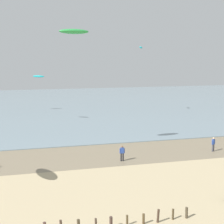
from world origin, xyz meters
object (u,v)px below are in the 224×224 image
Objects in this scene: person_nearest_camera at (122,153)px; person_trailing_behind at (213,144)px; kite_aloft_0 at (38,76)px; kite_aloft_4 at (74,31)px; kite_aloft_2 at (141,47)px.

person_nearest_camera and person_trailing_behind have the same top height.
kite_aloft_0 is 19.19m from kite_aloft_4.
person_nearest_camera is 11.42m from person_trailing_behind.
person_trailing_behind is 27.03m from kite_aloft_2.
person_trailing_behind is 0.81× the size of kite_aloft_0.
kite_aloft_2 is at bearing 92.48° from person_trailing_behind.
kite_aloft_0 is (-19.77, 21.10, 6.95)m from person_trailing_behind.
kite_aloft_2 reaches higher than kite_aloft_0.
person_nearest_camera is at bearing -175.76° from person_trailing_behind.
person_trailing_behind is 0.90× the size of kite_aloft_2.
kite_aloft_0 is at bearing 110.90° from person_nearest_camera.
kite_aloft_2 reaches higher than person_nearest_camera.
kite_aloft_0 is at bearing -83.32° from kite_aloft_4.
kite_aloft_4 is (-14.76, -21.00, 1.05)m from kite_aloft_2.
kite_aloft_4 reaches higher than person_trailing_behind.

